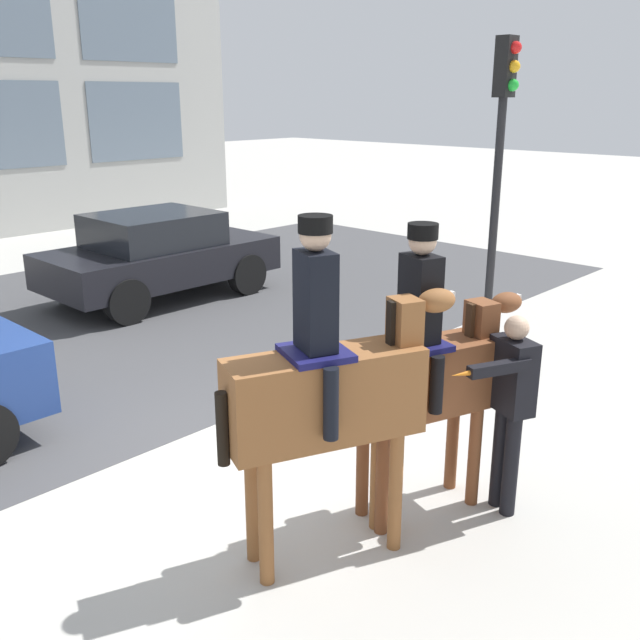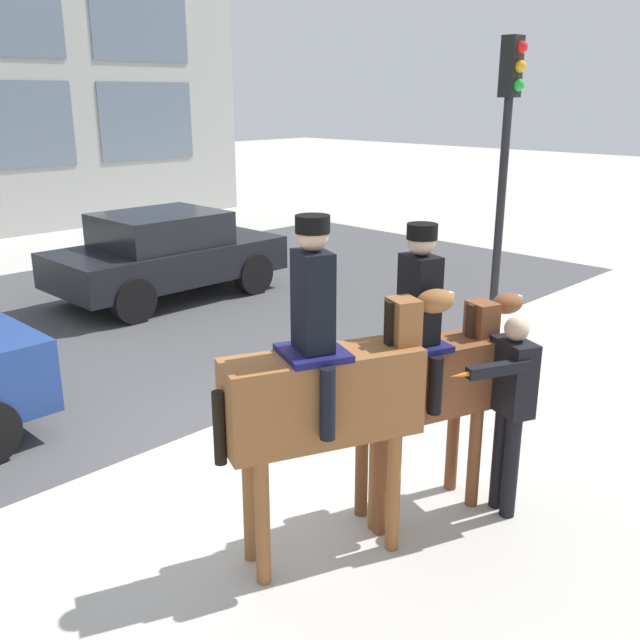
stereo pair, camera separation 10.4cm
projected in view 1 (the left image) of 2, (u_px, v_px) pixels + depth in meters
The scene contains 7 objects.
ground_plane at pixel (221, 450), 7.26m from camera, with size 80.00×80.00×0.00m, color #B2AFA8.
road_surface at pixel (15, 343), 10.39m from camera, with size 21.13×8.50×0.01m.
mounted_horse_lead at pixel (329, 388), 5.22m from camera, with size 1.80×1.00×2.68m.
mounted_horse_companion at pixel (426, 369), 5.86m from camera, with size 1.67×0.84×2.51m.
pedestrian_bystander at pixel (510, 399), 5.90m from camera, with size 0.91×0.45×1.76m.
street_car_far_lane at pixel (158, 254), 12.43m from camera, with size 3.99×1.99×1.53m.
traffic_light at pixel (500, 151), 9.02m from camera, with size 0.24×0.29×4.14m.
Camera 1 is at (-4.01, -5.24, 3.45)m, focal length 40.00 mm.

